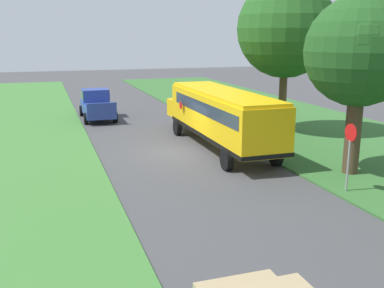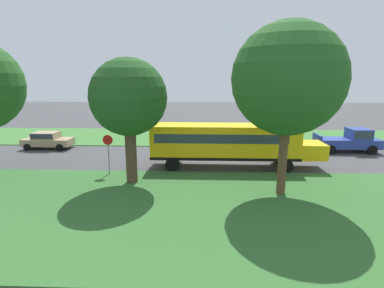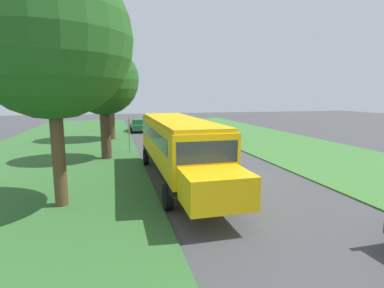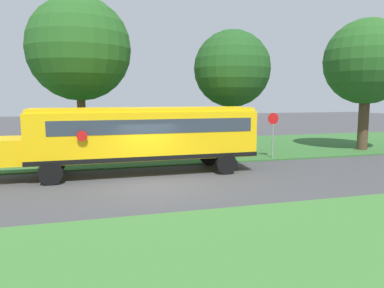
# 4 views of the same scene
# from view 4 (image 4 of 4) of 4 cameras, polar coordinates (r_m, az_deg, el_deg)

# --- Properties ---
(ground_plane) EXTENTS (120.00, 120.00, 0.00)m
(ground_plane) POSITION_cam_4_polar(r_m,az_deg,el_deg) (15.80, -5.99, -6.30)
(ground_plane) COLOR #424244
(grass_verge) EXTENTS (12.00, 80.00, 0.08)m
(grass_verge) POSITION_cam_4_polar(r_m,az_deg,el_deg) (25.53, -10.04, -1.07)
(grass_verge) COLOR #33662D
(grass_verge) RESTS_ON ground
(school_bus) EXTENTS (2.84, 12.42, 3.16)m
(school_bus) POSITION_cam_4_polar(r_m,az_deg,el_deg) (17.95, -8.10, 1.53)
(school_bus) COLOR yellow
(school_bus) RESTS_ON ground
(oak_tree_beside_bus) EXTENTS (5.92, 5.92, 9.36)m
(oak_tree_beside_bus) POSITION_cam_4_polar(r_m,az_deg,el_deg) (22.95, -17.01, 13.79)
(oak_tree_beside_bus) COLOR brown
(oak_tree_beside_bus) RESTS_ON ground
(oak_tree_roadside_mid) EXTENTS (4.62, 4.62, 7.66)m
(oak_tree_roadside_mid) POSITION_cam_4_polar(r_m,az_deg,el_deg) (23.14, 6.50, 11.35)
(oak_tree_roadside_mid) COLOR #4C3826
(oak_tree_roadside_mid) RESTS_ON ground
(oak_tree_far_end) EXTENTS (5.64, 5.64, 8.81)m
(oak_tree_far_end) POSITION_cam_4_polar(r_m,az_deg,el_deg) (28.07, 25.25, 11.15)
(oak_tree_far_end) COLOR #4C3826
(oak_tree_far_end) RESTS_ON ground
(stop_sign) EXTENTS (0.08, 0.68, 2.74)m
(stop_sign) POSITION_cam_4_polar(r_m,az_deg,el_deg) (22.54, 12.23, 2.12)
(stop_sign) COLOR gray
(stop_sign) RESTS_ON ground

